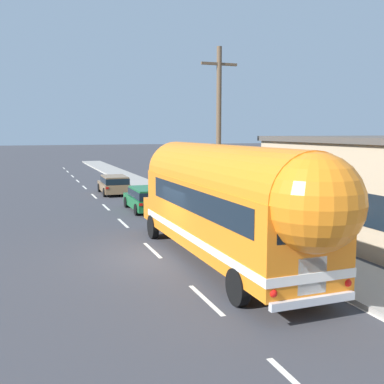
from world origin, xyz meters
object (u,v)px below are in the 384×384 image
object	(u,v)px
utility_pole	(219,134)
car_second	(114,184)
painted_bus	(228,200)
car_lead	(146,197)

from	to	relation	value
utility_pole	car_second	distance (m)	13.74
utility_pole	car_second	xyz separation A→B (m)	(-2.71, 12.96, -3.64)
utility_pole	painted_bus	bearing A→B (deg)	-110.68
car_lead	car_second	world-z (taller)	same
car_lead	car_second	size ratio (longest dim) A/B	0.99
utility_pole	car_lead	world-z (taller)	utility_pole
painted_bus	car_lead	size ratio (longest dim) A/B	2.96
painted_bus	utility_pole	bearing A→B (deg)	69.32
utility_pole	car_lead	bearing A→B (deg)	114.07
utility_pole	car_lead	size ratio (longest dim) A/B	1.98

